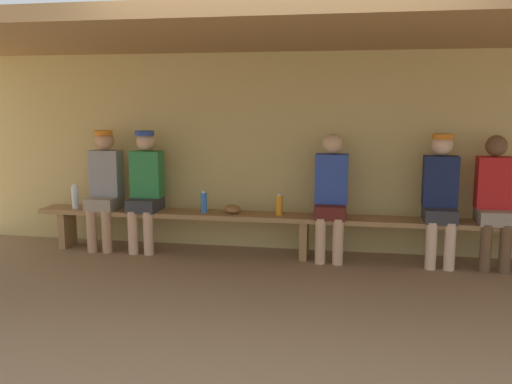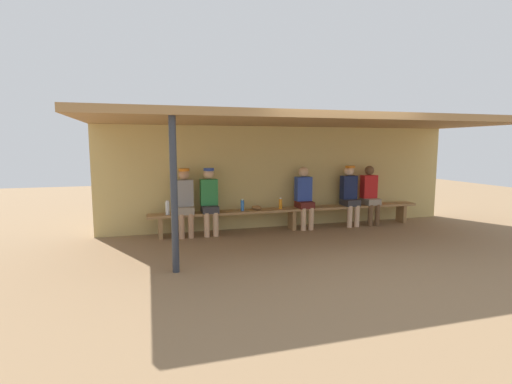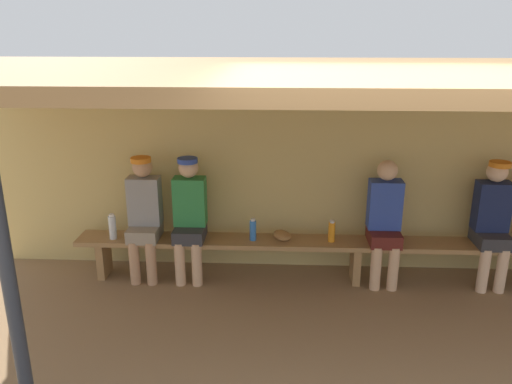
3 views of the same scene
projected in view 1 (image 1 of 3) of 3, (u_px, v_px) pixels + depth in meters
name	position (u px, v px, depth m)	size (l,w,h in m)	color
ground_plane	(285.00, 310.00, 4.55)	(24.00, 24.00, 0.00)	#8C6D4C
back_wall	(309.00, 152.00, 6.32)	(8.00, 0.20, 2.20)	tan
dugout_roof	(298.00, 32.00, 4.87)	(8.00, 2.80, 0.12)	#9E7547
bench	(304.00, 223.00, 6.00)	(6.00, 0.36, 0.46)	#9E7547
player_in_red	(440.00, 193.00, 5.70)	(0.34, 0.42, 1.34)	#333338
player_near_post	(145.00, 185.00, 6.26)	(0.34, 0.42, 1.34)	#333338
player_middle	(331.00, 192.00, 5.90)	(0.34, 0.42, 1.34)	#591E19
player_leftmost	(494.00, 196.00, 5.61)	(0.34, 0.42, 1.34)	gray
player_shirtless_tan	(105.00, 184.00, 6.35)	(0.34, 0.42, 1.34)	gray
water_bottle_blue	(75.00, 197.00, 6.38)	(0.08, 0.08, 0.28)	silver
water_bottle_green	(279.00, 205.00, 6.00)	(0.07, 0.07, 0.24)	orange
water_bottle_clear	(204.00, 202.00, 6.15)	(0.07, 0.07, 0.24)	blue
baseball_glove_dark_brown	(232.00, 209.00, 6.14)	(0.24, 0.17, 0.09)	olive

